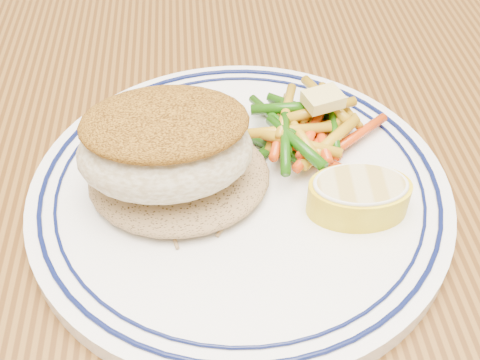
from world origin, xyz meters
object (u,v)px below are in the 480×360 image
vegetable_pile (305,128)px  rice_pilaf (179,173)px  dining_table (302,299)px  fish_fillet (165,144)px  lemon_wedge (359,195)px  plate (240,191)px

vegetable_pile → rice_pilaf: bearing=-158.6°
dining_table → fish_fillet: (-0.09, 0.01, 0.15)m
lemon_wedge → dining_table: bearing=153.1°
rice_pilaf → fish_fillet: 0.03m
fish_fillet → vegetable_pile: 0.11m
plate → fish_fillet: (-0.04, -0.00, 0.05)m
vegetable_pile → lemon_wedge: 0.07m
vegetable_pile → lemon_wedge: bearing=-71.3°
dining_table → rice_pilaf: size_ratio=12.88×
dining_table → rice_pilaf: bearing=167.1°
vegetable_pile → lemon_wedge: size_ratio=1.65×
dining_table → lemon_wedge: 0.13m
fish_fillet → vegetable_pile: bearing=24.2°
plate → rice_pilaf: bearing=174.8°
vegetable_pile → dining_table: bearing=-91.4°
dining_table → lemon_wedge: (0.02, -0.01, 0.13)m
vegetable_pile → lemon_wedge: (0.02, -0.07, -0.00)m
dining_table → plate: (-0.05, 0.02, 0.11)m
fish_fillet → vegetable_pile: size_ratio=0.99×
dining_table → rice_pilaf: 0.15m
rice_pilaf → plate: bearing=-5.2°
rice_pilaf → lemon_wedge: (0.11, -0.03, 0.00)m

